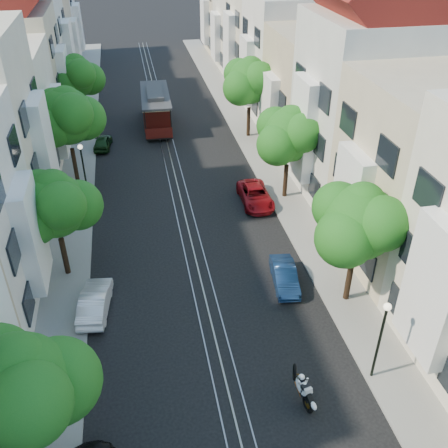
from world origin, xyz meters
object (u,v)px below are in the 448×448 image
sportbike_rider (303,387)px  parked_car_w_mid (95,301)px  tree_e_d (250,82)px  lamp_east (382,330)px  tree_w_b (55,207)px  tree_w_c (67,118)px  lamp_west (83,165)px  tree_e_c (290,136)px  cable_car (156,107)px  tree_e_b (360,224)px  parked_car_w_far (103,142)px  parked_car_e_far (255,195)px  tree_w_a (20,393)px  tree_w_d (77,78)px  parked_car_e_mid (285,276)px

sportbike_rider → parked_car_w_mid: sportbike_rider is taller
tree_e_d → lamp_east: tree_e_d is taller
tree_w_b → tree_w_c: bearing=90.0°
tree_e_d → lamp_west: (-13.56, -8.98, -2.02)m
tree_e_c → parked_car_w_mid: bearing=-144.0°
tree_w_b → cable_car: (6.64, 21.09, -2.58)m
cable_car → tree_e_b: bearing=-71.7°
tree_w_b → lamp_east: size_ratio=1.51×
tree_e_c → sportbike_rider: 17.51m
tree_w_b → cable_car: tree_w_b is taller
parked_car_w_mid → parked_car_w_far: size_ratio=1.17×
parked_car_e_far → tree_w_a: bearing=-124.0°
tree_w_c → parked_car_e_far: 14.00m
tree_w_a → tree_w_c: size_ratio=0.94×
parked_car_w_mid → tree_w_d: bearing=-79.0°
parked_car_w_far → tree_w_a: bearing=93.9°
tree_e_d → parked_car_e_far: bearing=-101.3°
tree_w_d → lamp_west: bearing=-86.6°
tree_w_d → lamp_west: size_ratio=1.57×
sportbike_rider → parked_car_w_mid: (-8.52, 7.19, -0.16)m
tree_e_d → tree_w_b: size_ratio=1.09×
tree_e_c → parked_car_e_far: 4.63m
tree_e_c → cable_car: (-7.76, 15.09, -2.78)m
lamp_west → tree_e_c: bearing=-8.5°
lamp_east → parked_car_e_far: (-1.32, 15.59, -2.26)m
tree_e_b → parked_car_e_mid: bearing=147.1°
parked_car_e_mid → tree_e_b: bearing=-26.2°
tree_w_a → lamp_east: size_ratio=1.61×
lamp_east → lamp_west: bearing=125.0°
lamp_east → parked_car_w_far: size_ratio=1.29×
sportbike_rider → parked_car_w_mid: bearing=128.9°
tree_e_b → lamp_west: size_ratio=1.61×
tree_e_b → tree_e_c: (-0.00, 11.00, -0.13)m
tree_e_b → tree_e_d: bearing=90.0°
tree_e_b → sportbike_rider: 8.06m
cable_car → parked_car_w_mid: bearing=-100.0°
tree_w_b → parked_car_e_mid: tree_w_b is taller
tree_w_a → tree_e_d: bearing=63.6°
tree_e_b → parked_car_w_mid: tree_e_b is taller
parked_car_w_mid → parked_car_w_far: bearing=-83.0°
tree_w_d → parked_car_w_mid: 25.68m
sportbike_rider → cable_car: (-3.42, 31.61, 1.05)m
lamp_west → parked_car_w_far: bearing=84.2°
lamp_east → sportbike_rider: size_ratio=2.16×
tree_w_b → parked_car_e_mid: 12.56m
tree_e_c → tree_w_b: bearing=-157.4°
tree_e_c → tree_w_a: size_ratio=0.98×
cable_car → parked_car_w_mid: (-5.10, -24.42, -1.20)m
tree_w_b → lamp_west: size_ratio=1.51×
tree_e_d → lamp_east: 27.07m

